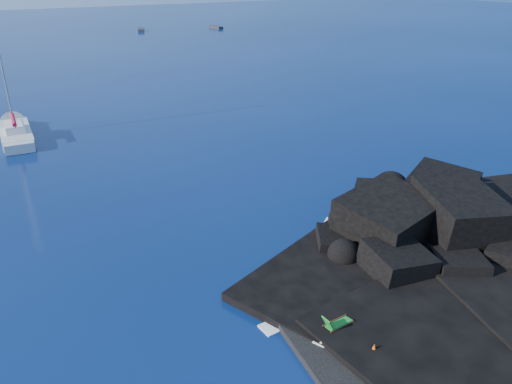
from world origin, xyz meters
The scene contains 11 objects.
ground centered at (0.00, 0.00, 0.00)m, with size 400.00×400.00×0.00m, color #031438.
headland centered at (13.00, 3.00, 0.00)m, with size 24.00×24.00×3.60m, color black, non-canonical shape.
beach centered at (4.50, 0.50, 0.00)m, with size 8.50×6.00×0.70m, color black.
surf_foam centered at (5.00, 5.00, 0.00)m, with size 10.00×8.00×0.06m, color white, non-canonical shape.
sailboat centered at (-7.16, 38.10, 0.00)m, with size 2.67×12.74×13.35m, color silver, non-canonical shape.
deck_chair centered at (2.58, 0.87, 0.85)m, with size 1.45×0.63×1.00m, color #1A7722, non-canonical shape.
towel centered at (2.19, 0.70, 0.38)m, with size 2.04×0.97×0.05m, color white.
sunbather centered at (2.19, 0.70, 0.53)m, with size 1.89×0.46×0.25m, color tan, non-canonical shape.
marker_cone centered at (2.90, -1.11, 0.61)m, with size 0.34×0.34×0.52m, color #DC4D0B.
distant_boat_a centered at (28.80, 115.01, 0.00)m, with size 1.51×4.86×0.65m, color #2B2B30.
distant_boat_b centered at (47.44, 110.77, 0.00)m, with size 1.39×4.47×0.60m, color #29282D.
Camera 1 is at (-9.19, -12.81, 15.15)m, focal length 35.00 mm.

